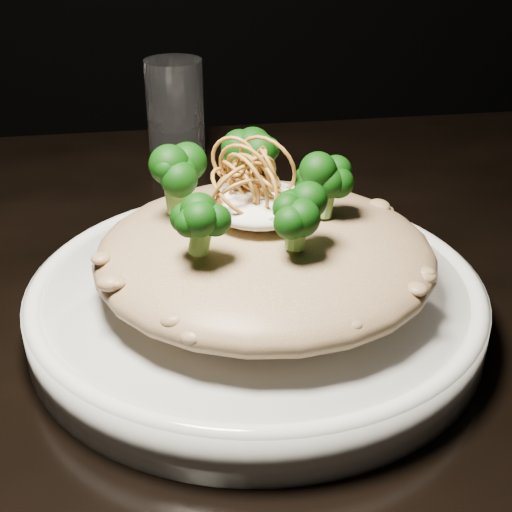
% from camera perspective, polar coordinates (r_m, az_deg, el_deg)
% --- Properties ---
extents(table, '(1.10, 0.80, 0.75)m').
position_cam_1_polar(table, '(0.64, 5.73, -7.95)').
color(table, black).
rests_on(table, ground).
extents(plate, '(0.32, 0.32, 0.03)m').
position_cam_1_polar(plate, '(0.52, -0.00, -3.73)').
color(plate, silver).
rests_on(plate, table).
extents(risotto, '(0.24, 0.24, 0.05)m').
position_cam_1_polar(risotto, '(0.49, 0.70, 0.20)').
color(risotto, brown).
rests_on(risotto, plate).
extents(broccoli, '(0.13, 0.13, 0.05)m').
position_cam_1_polar(broccoli, '(0.47, -0.41, 5.52)').
color(broccoli, black).
rests_on(broccoli, risotto).
extents(cheese, '(0.07, 0.07, 0.02)m').
position_cam_1_polar(cheese, '(0.48, 0.33, 4.14)').
color(cheese, white).
rests_on(cheese, risotto).
extents(shallots, '(0.06, 0.06, 0.04)m').
position_cam_1_polar(shallots, '(0.47, -0.33, 7.50)').
color(shallots, brown).
rests_on(shallots, cheese).
extents(drinking_glass, '(0.08, 0.08, 0.11)m').
position_cam_1_polar(drinking_glass, '(0.82, -6.47, 11.48)').
color(drinking_glass, silver).
rests_on(drinking_glass, table).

